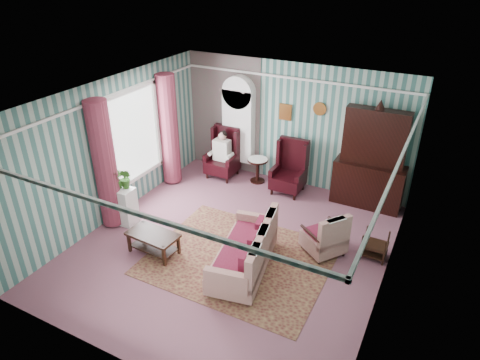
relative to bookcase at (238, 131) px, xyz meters
The scene contains 17 objects.
floor 3.34m from the bookcase, 64.58° to the right, with size 6.00×6.00×0.00m, color #814B59.
room_shell 2.90m from the bookcase, 74.62° to the right, with size 5.53×6.02×2.91m.
bookcase is the anchor object (origin of this frame).
dresser_hutch 3.25m from the bookcase, ahead, with size 1.50×0.56×2.36m, color black.
wingback_left 0.68m from the bookcase, 122.66° to the right, with size 0.76×0.80×1.25m, color black.
wingback_right 1.63m from the bookcase, 14.57° to the right, with size 0.76×0.80×1.25m, color black.
seated_woman 0.70m from the bookcase, 122.66° to the right, with size 0.44×0.40×1.18m, color beige, non-canonical shape.
round_side_table 1.07m from the bookcase, 20.27° to the right, with size 0.50×0.50×0.60m, color black.
nest_table 4.37m from the bookcase, 26.92° to the right, with size 0.45×0.38×0.54m, color black.
plant_stand 3.39m from the bookcase, 108.49° to the right, with size 0.55×0.35×0.80m, color silver.
rug 3.72m from the bookcase, 62.28° to the right, with size 3.20×2.60×0.01m, color #51241B.
sofa 3.88m from the bookcase, 61.24° to the right, with size 1.86×0.97×0.92m, color beige.
floral_armchair 3.73m from the bookcase, 37.06° to the right, with size 0.73×0.77×1.01m, color beige.
coffee_table 3.80m from the bookcase, 87.75° to the right, with size 0.95×0.52×0.43m, color black.
potted_plant_a 3.38m from the bookcase, 109.01° to the right, with size 0.40×0.34×0.44m, color #1D4916.
potted_plant_b 3.21m from the bookcase, 106.73° to the right, with size 0.24×0.20×0.44m, color #255119.
potted_plant_c 3.31m from the bookcase, 109.28° to the right, with size 0.20×0.20×0.36m, color #1C581B.
Camera 1 is at (3.18, -5.85, 4.97)m, focal length 32.00 mm.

